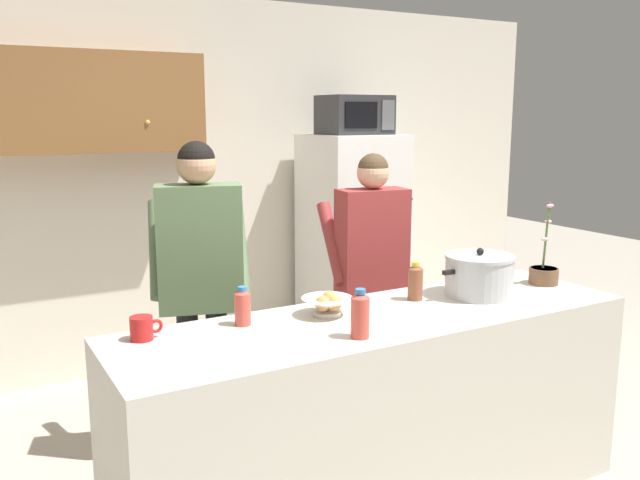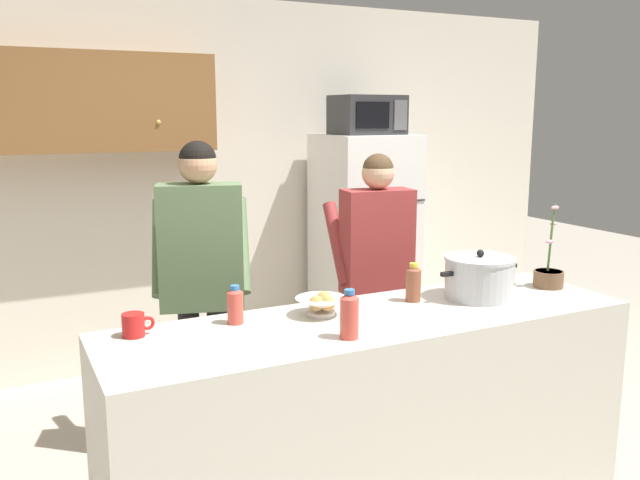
% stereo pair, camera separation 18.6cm
% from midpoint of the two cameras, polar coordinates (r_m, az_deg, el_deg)
% --- Properties ---
extents(back_wall_unit, '(6.00, 0.48, 2.60)m').
position_cam_midpoint_polar(back_wall_unit, '(4.83, -13.74, 5.88)').
color(back_wall_unit, silver).
rests_on(back_wall_unit, ground).
extents(kitchen_island, '(2.40, 0.68, 0.92)m').
position_cam_midpoint_polar(kitchen_island, '(3.14, 3.37, -14.54)').
color(kitchen_island, beige).
rests_on(kitchen_island, ground).
extents(refrigerator, '(0.64, 0.68, 1.65)m').
position_cam_midpoint_polar(refrigerator, '(5.04, 1.69, -0.39)').
color(refrigerator, white).
rests_on(refrigerator, ground).
extents(microwave, '(0.48, 0.37, 0.28)m').
position_cam_midpoint_polar(microwave, '(4.92, 1.88, 10.63)').
color(microwave, '#2D2D30').
rests_on(microwave, refrigerator).
extents(person_near_pot, '(0.59, 0.53, 1.67)m').
position_cam_midpoint_polar(person_near_pot, '(3.46, -11.75, -2.08)').
color(person_near_pot, black).
rests_on(person_near_pot, ground).
extents(person_by_sink, '(0.53, 0.46, 1.58)m').
position_cam_midpoint_polar(person_by_sink, '(3.90, 3.03, -1.44)').
color(person_by_sink, black).
rests_on(person_by_sink, ground).
extents(cooking_pot, '(0.45, 0.34, 0.24)m').
position_cam_midpoint_polar(cooking_pot, '(3.33, 11.89, -2.97)').
color(cooking_pot, silver).
rests_on(cooking_pot, kitchen_island).
extents(coffee_mug, '(0.13, 0.09, 0.10)m').
position_cam_midpoint_polar(coffee_mug, '(2.77, -16.83, -7.24)').
color(coffee_mug, red).
rests_on(coffee_mug, kitchen_island).
extents(bread_bowl, '(0.23, 0.23, 0.10)m').
position_cam_midpoint_polar(bread_bowl, '(2.96, -1.16, -5.53)').
color(bread_bowl, white).
rests_on(bread_bowl, kitchen_island).
extents(bottle_near_edge, '(0.07, 0.07, 0.17)m').
position_cam_midpoint_polar(bottle_near_edge, '(2.85, -8.50, -5.63)').
color(bottle_near_edge, '#D84C3F').
rests_on(bottle_near_edge, kitchen_island).
extents(bottle_mid_counter, '(0.08, 0.08, 0.20)m').
position_cam_midpoint_polar(bottle_mid_counter, '(2.66, 1.44, -6.35)').
color(bottle_mid_counter, '#D84C3F').
rests_on(bottle_mid_counter, kitchen_island).
extents(bottle_far_corner, '(0.07, 0.07, 0.19)m').
position_cam_midpoint_polar(bottle_far_corner, '(3.21, 6.51, -3.54)').
color(bottle_far_corner, brown).
rests_on(bottle_far_corner, kitchen_island).
extents(potted_orchid, '(0.15, 0.15, 0.43)m').
position_cam_midpoint_polar(potted_orchid, '(3.65, 17.20, -2.68)').
color(potted_orchid, brown).
rests_on(potted_orchid, kitchen_island).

